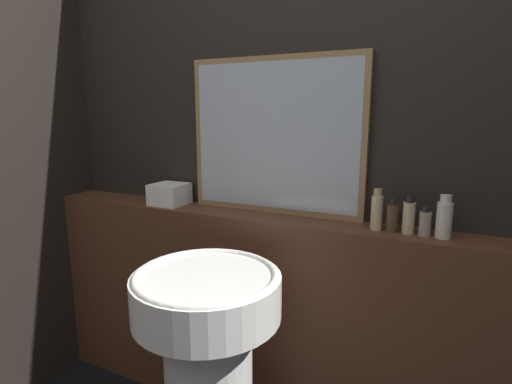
{
  "coord_description": "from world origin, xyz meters",
  "views": [
    {
      "loc": [
        0.61,
        -0.09,
        1.45
      ],
      "look_at": [
        -0.1,
        1.37,
        1.12
      ],
      "focal_mm": 28.0,
      "sensor_mm": 36.0,
      "label": 1
    }
  ],
  "objects": [
    {
      "name": "wall_back",
      "position": [
        0.0,
        1.6,
        1.25
      ],
      "size": [
        8.0,
        0.06,
        2.5
      ],
      "color": "black",
      "rests_on": "ground_plane"
    },
    {
      "name": "vanity_counter",
      "position": [
        0.0,
        1.47,
        0.5
      ],
      "size": [
        2.54,
        0.2,
        1.0
      ],
      "color": "#512D1E",
      "rests_on": "ground_plane"
    },
    {
      "name": "pedestal_sink",
      "position": [
        -0.1,
        0.98,
        0.55
      ],
      "size": [
        0.51,
        0.51,
        0.92
      ],
      "color": "white",
      "rests_on": "ground_plane"
    },
    {
      "name": "mirror",
      "position": [
        -0.1,
        1.55,
        1.34
      ],
      "size": [
        0.82,
        0.03,
        0.69
      ],
      "color": "#937047",
      "rests_on": "vanity_counter"
    },
    {
      "name": "towel_stack",
      "position": [
        -0.63,
        1.47,
        1.05
      ],
      "size": [
        0.17,
        0.16,
        0.1
      ],
      "color": "white",
      "rests_on": "vanity_counter"
    },
    {
      "name": "shampoo_bottle",
      "position": [
        0.38,
        1.47,
        1.07
      ],
      "size": [
        0.04,
        0.04,
        0.16
      ],
      "color": "#C6B284",
      "rests_on": "vanity_counter"
    },
    {
      "name": "conditioner_bottle",
      "position": [
        0.43,
        1.47,
        1.06
      ],
      "size": [
        0.04,
        0.04,
        0.13
      ],
      "color": "#4C3823",
      "rests_on": "vanity_counter"
    },
    {
      "name": "lotion_bottle",
      "position": [
        0.49,
        1.47,
        1.06
      ],
      "size": [
        0.04,
        0.04,
        0.15
      ],
      "color": "#C6B284",
      "rests_on": "vanity_counter"
    },
    {
      "name": "body_wash_bottle",
      "position": [
        0.55,
        1.47,
        1.05
      ],
      "size": [
        0.04,
        0.04,
        0.11
      ],
      "color": "gray",
      "rests_on": "vanity_counter"
    },
    {
      "name": "hand_soap_bottle",
      "position": [
        0.61,
        1.47,
        1.07
      ],
      "size": [
        0.05,
        0.05,
        0.16
      ],
      "color": "beige",
      "rests_on": "vanity_counter"
    }
  ]
}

